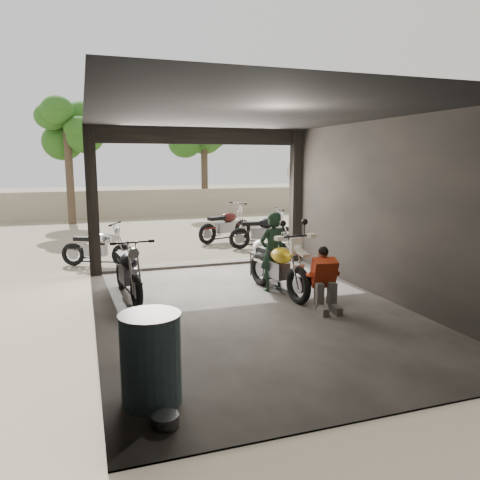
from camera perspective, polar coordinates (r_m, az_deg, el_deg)
ground at (r=7.89m, az=1.40°, el=-8.64°), size 80.00×80.00×0.00m
garage at (r=8.10m, az=0.11°, el=1.14°), size 7.00×7.13×3.20m
boundary_wall at (r=21.27m, az=-11.65°, el=4.41°), size 18.00×0.30×1.20m
tree_left at (r=19.60m, az=-20.41°, el=13.49°), size 2.20×2.20×5.60m
tree_right at (r=21.74m, az=-4.41°, el=12.49°), size 2.20×2.20×5.00m
main_bike at (r=8.71m, az=4.68°, el=-2.76°), size 0.99×1.91×1.22m
left_bike at (r=8.70m, az=-13.51°, el=-3.30°), size 0.86×1.74×1.13m
outside_bike_a at (r=11.49m, az=-16.99°, el=-0.54°), size 1.68×1.23×1.05m
outside_bike_b at (r=14.35m, az=-1.77°, el=2.13°), size 1.91×1.35×1.19m
outside_bike_c at (r=13.30m, az=2.77°, el=1.41°), size 1.75×0.87×1.14m
rider at (r=8.89m, az=3.96°, el=-1.48°), size 0.63×0.49×1.53m
mechanic at (r=7.85m, az=10.43°, el=-4.98°), size 0.62×0.78×1.03m
stool at (r=9.97m, az=2.54°, el=-1.95°), size 0.39×0.39×0.55m
helmet at (r=9.93m, az=2.40°, el=-0.78°), size 0.33×0.35×0.27m
oil_drum at (r=4.99m, az=-10.80°, el=-14.15°), size 0.62×0.62×0.95m
sign_post at (r=13.02m, az=7.51°, el=6.76°), size 0.89×0.08×2.68m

